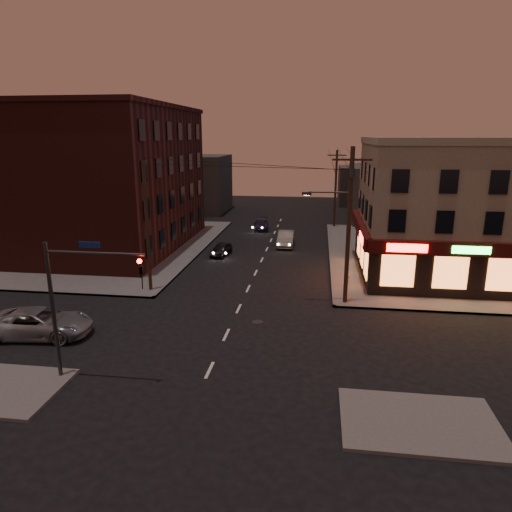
% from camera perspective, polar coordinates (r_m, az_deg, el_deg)
% --- Properties ---
extents(ground, '(120.00, 120.00, 0.00)m').
position_cam_1_polar(ground, '(25.88, -3.74, -9.81)').
color(ground, black).
rests_on(ground, ground).
extents(sidewalk_ne, '(24.00, 28.00, 0.15)m').
position_cam_1_polar(sidewalk_ne, '(45.32, 24.45, -0.18)').
color(sidewalk_ne, '#514F4C').
rests_on(sidewalk_ne, ground).
extents(sidewalk_nw, '(24.00, 28.00, 0.15)m').
position_cam_1_polar(sidewalk_nw, '(49.02, -20.18, 1.30)').
color(sidewalk_nw, '#514F4C').
rests_on(sidewalk_nw, ground).
extents(pizza_building, '(15.85, 12.85, 10.50)m').
position_cam_1_polar(pizza_building, '(38.49, 24.60, 5.38)').
color(pizza_building, tan).
rests_on(pizza_building, sidewalk_ne).
extents(brick_apartment, '(12.00, 20.00, 13.00)m').
position_cam_1_polar(brick_apartment, '(46.45, -17.04, 9.10)').
color(brick_apartment, '#441A16').
rests_on(brick_apartment, sidewalk_nw).
extents(bg_building_ne_a, '(10.00, 12.00, 7.00)m').
position_cam_1_polar(bg_building_ne_a, '(62.14, 16.39, 7.52)').
color(bg_building_ne_a, '#3F3D3A').
rests_on(bg_building_ne_a, ground).
extents(bg_building_nw, '(9.00, 10.00, 8.00)m').
position_cam_1_polar(bg_building_nw, '(67.77, -7.57, 8.97)').
color(bg_building_nw, '#3F3D3A').
rests_on(bg_building_nw, ground).
extents(bg_building_ne_b, '(8.00, 8.00, 6.00)m').
position_cam_1_polar(bg_building_ne_b, '(75.77, 13.36, 8.55)').
color(bg_building_ne_b, '#3F3D3A').
rests_on(bg_building_ne_b, ground).
extents(utility_pole_main, '(4.20, 0.44, 10.00)m').
position_cam_1_polar(utility_pole_main, '(29.32, 11.35, 4.69)').
color(utility_pole_main, '#382619').
rests_on(utility_pole_main, sidewalk_ne).
extents(utility_pole_far, '(0.26, 0.26, 9.00)m').
position_cam_1_polar(utility_pole_far, '(55.40, 9.91, 8.27)').
color(utility_pole_far, '#382619').
rests_on(utility_pole_far, sidewalk_ne).
extents(utility_pole_west, '(0.24, 0.24, 9.00)m').
position_cam_1_polar(utility_pole_west, '(32.32, -13.47, 3.50)').
color(utility_pole_west, '#382619').
rests_on(utility_pole_west, sidewalk_nw).
extents(traffic_signal, '(4.49, 0.32, 6.47)m').
position_cam_1_polar(traffic_signal, '(21.35, -21.90, -4.34)').
color(traffic_signal, '#333538').
rests_on(traffic_signal, ground).
extents(suv_cross, '(5.92, 3.22, 1.57)m').
position_cam_1_polar(suv_cross, '(28.04, -25.47, -7.55)').
color(suv_cross, gray).
rests_on(suv_cross, ground).
extents(sedan_near, '(1.76, 3.55, 1.16)m').
position_cam_1_polar(sedan_near, '(42.26, -4.36, 0.83)').
color(sedan_near, black).
rests_on(sedan_near, ground).
extents(sedan_mid, '(1.62, 4.53, 1.49)m').
position_cam_1_polar(sedan_mid, '(45.94, 3.75, 2.19)').
color(sedan_mid, slate).
rests_on(sedan_mid, ground).
extents(sedan_far, '(2.13, 4.31, 1.20)m').
position_cam_1_polar(sedan_far, '(53.85, 0.67, 3.94)').
color(sedan_far, black).
rests_on(sedan_far, ground).
extents(fire_hydrant, '(0.30, 0.30, 0.70)m').
position_cam_1_polar(fire_hydrant, '(34.77, 11.31, -2.60)').
color(fire_hydrant, maroon).
rests_on(fire_hydrant, sidewalk_ne).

